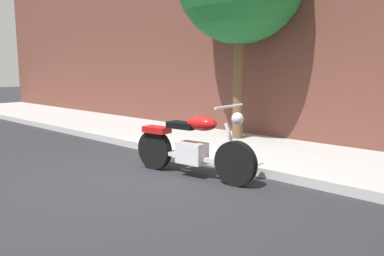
{
  "coord_description": "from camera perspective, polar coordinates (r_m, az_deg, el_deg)",
  "views": [
    {
      "loc": [
        4.54,
        -3.74,
        1.66
      ],
      "look_at": [
        0.57,
        0.51,
        0.75
      ],
      "focal_mm": 36.51,
      "sensor_mm": 36.0,
      "label": 1
    }
  ],
  "objects": [
    {
      "name": "ground_plane",
      "position": [
        6.11,
        -7.22,
        -6.99
      ],
      "size": [
        60.0,
        60.0,
        0.0
      ],
      "primitive_type": "plane",
      "color": "#28282D"
    },
    {
      "name": "sidewalk",
      "position": [
        7.84,
        6.72,
        -2.91
      ],
      "size": [
        25.75,
        2.51,
        0.14
      ],
      "primitive_type": "cube",
      "color": "#B1B1B1",
      "rests_on": "ground"
    },
    {
      "name": "motorcycle",
      "position": [
        5.94,
        0.01,
        -2.79
      ],
      "size": [
        2.18,
        0.7,
        1.14
      ],
      "color": "black",
      "rests_on": "ground"
    }
  ]
}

